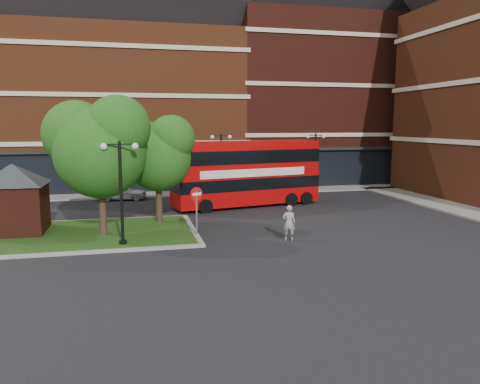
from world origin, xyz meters
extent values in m
plane|color=black|center=(0.00, 0.00, 0.00)|extent=(120.00, 120.00, 0.00)
cube|color=slate|center=(0.00, 16.50, 0.06)|extent=(44.00, 3.00, 0.12)
cube|color=brown|center=(-8.00, 24.00, 7.00)|extent=(26.00, 12.00, 14.00)
cube|color=#471911|center=(14.00, 24.00, 8.00)|extent=(18.00, 12.00, 16.00)
cube|color=gray|center=(-8.00, 3.00, 0.06)|extent=(12.60, 7.60, 0.12)
cube|color=#19380F|center=(-8.00, 3.00, 0.07)|extent=(12.00, 7.00, 0.15)
cube|color=#471911|center=(-11.00, 4.00, 1.40)|extent=(3.00, 3.00, 2.50)
cone|color=#23262B|center=(-11.00, 4.00, 3.20)|extent=(6.51, 6.51, 1.10)
cylinder|color=#2D2116|center=(-6.50, 2.50, 1.96)|extent=(0.36, 0.36, 3.92)
sphere|color=#134C13|center=(-6.50, 2.50, 4.34)|extent=(4.60, 4.60, 4.60)
sphere|color=#134C13|center=(-7.65, 3.19, 5.25)|extent=(3.45, 3.45, 3.45)
sphere|color=#134C13|center=(-5.58, 2.04, 5.60)|extent=(3.22, 3.22, 3.22)
cylinder|color=#2D2116|center=(-3.50, 5.00, 1.74)|extent=(0.36, 0.36, 3.47)
sphere|color=#134C13|center=(-3.50, 5.00, 3.84)|extent=(3.80, 3.80, 3.80)
sphere|color=#134C13|center=(-4.45, 5.57, 4.65)|extent=(2.85, 2.85, 2.85)
sphere|color=#134C13|center=(-2.74, 4.62, 4.96)|extent=(2.66, 2.66, 2.66)
cylinder|color=black|center=(-5.50, 0.20, 2.50)|extent=(0.14, 0.14, 5.00)
cylinder|color=black|center=(-5.50, 0.20, 0.15)|extent=(0.36, 0.36, 0.30)
cube|color=black|center=(-5.50, 0.20, 4.85)|extent=(1.40, 0.06, 0.06)
sphere|color=#F2EACC|center=(-6.20, 0.20, 4.75)|extent=(0.32, 0.32, 0.32)
sphere|color=#F2EACC|center=(-4.80, 0.20, 4.75)|extent=(0.32, 0.32, 0.32)
cylinder|color=black|center=(2.00, 14.50, 2.50)|extent=(0.14, 0.14, 5.00)
cylinder|color=black|center=(2.00, 14.50, 0.15)|extent=(0.36, 0.36, 0.30)
cube|color=black|center=(2.00, 14.50, 4.85)|extent=(1.40, 0.06, 0.06)
sphere|color=#F2EACC|center=(1.30, 14.50, 4.75)|extent=(0.32, 0.32, 0.32)
sphere|color=#F2EACC|center=(2.70, 14.50, 4.75)|extent=(0.32, 0.32, 0.32)
cylinder|color=black|center=(10.00, 14.50, 2.50)|extent=(0.14, 0.14, 5.00)
cylinder|color=black|center=(10.00, 14.50, 0.15)|extent=(0.36, 0.36, 0.30)
cube|color=black|center=(10.00, 14.50, 4.85)|extent=(1.40, 0.06, 0.06)
sphere|color=#F2EACC|center=(9.30, 14.50, 4.75)|extent=(0.32, 0.32, 0.32)
sphere|color=#F2EACC|center=(10.70, 14.50, 4.75)|extent=(0.32, 0.32, 0.32)
cube|color=#AA0607|center=(2.90, 9.68, 1.44)|extent=(10.82, 4.58, 2.01)
cube|color=#AA0607|center=(2.90, 9.68, 3.45)|extent=(10.71, 4.53, 2.01)
cube|color=black|center=(2.90, 9.68, 3.55)|extent=(10.82, 4.58, 0.91)
cube|color=silver|center=(3.16, 8.48, 2.49)|extent=(7.74, 1.71, 0.53)
imported|color=gray|center=(2.55, -0.43, 0.90)|extent=(0.77, 0.64, 1.80)
imported|color=#ABADB3|center=(-5.78, 14.50, 0.64)|extent=(3.91, 1.97, 1.28)
imported|color=silver|center=(3.00, 16.00, 0.64)|extent=(3.94, 1.48, 1.28)
cylinder|color=slate|center=(-1.80, 1.50, 1.22)|extent=(0.09, 0.09, 2.44)
cylinder|color=red|center=(-1.80, 1.50, 2.22)|extent=(0.67, 0.34, 0.71)
cube|color=white|center=(-1.80, 1.50, 2.22)|extent=(0.47, 0.25, 0.13)
camera|label=1|loc=(-5.01, -22.05, 5.77)|focal=35.00mm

